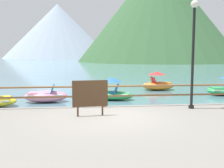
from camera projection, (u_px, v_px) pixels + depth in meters
The scene contains 10 objects.
ground_plane at pixel (87, 67), 48.43m from camera, with size 200.00×200.00×0.00m, color slate.
promenade_dock at pixel (116, 144), 6.74m from camera, with size 28.00×8.00×0.40m, color gray.
dock_railing at pixel (104, 92), 10.35m from camera, with size 23.92×0.12×0.95m.
lamp_post at pixel (193, 44), 9.89m from camera, with size 0.28×0.28×3.99m.
sign_board at pixel (90, 94), 8.87m from camera, with size 1.18×0.15×1.19m.
pedal_boat_0 at pixel (110, 93), 14.40m from camera, with size 2.78×1.77×1.19m.
pedal_boat_4 at pixel (158, 84), 18.21m from camera, with size 2.21×1.35×1.26m.
pedal_boat_5 at pixel (46, 96), 13.66m from camera, with size 2.22×1.19×0.90m.
cliff_headland at pixel (153, 14), 82.87m from camera, with size 49.22×49.22×31.30m.
distant_peak at pixel (58, 31), 138.28m from camera, with size 55.10×55.10×27.67m, color #93A3B7.
Camera 1 is at (-0.82, -8.67, 2.47)m, focal length 43.05 mm.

